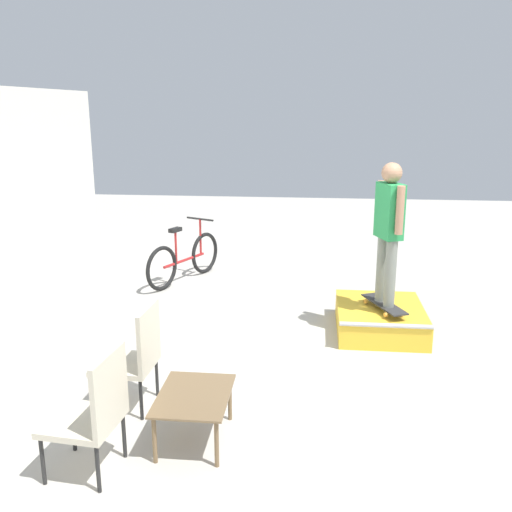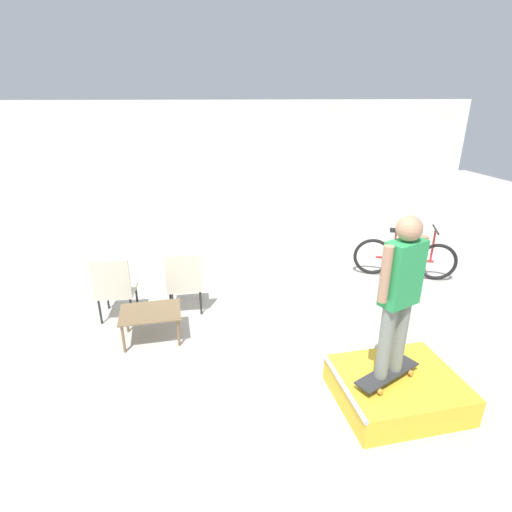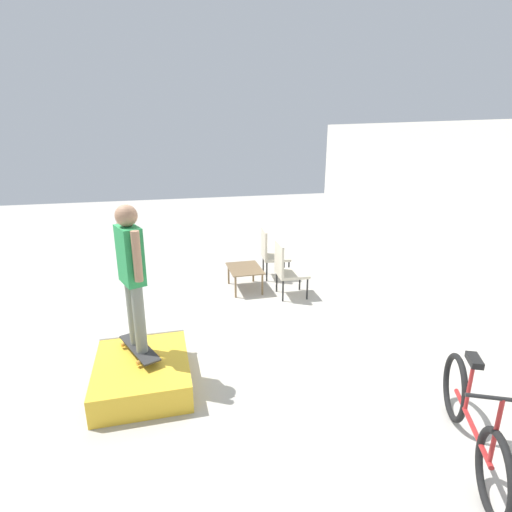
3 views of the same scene
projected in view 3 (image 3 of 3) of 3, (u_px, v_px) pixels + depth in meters
The scene contains 9 objects.
ground_plane at pixel (173, 327), 6.03m from camera, with size 24.00×24.00×0.00m, color #B7B2A8.
house_wall_back at pixel (470, 213), 6.74m from camera, with size 12.00×0.06×3.00m.
skate_ramp_box at pixel (143, 373), 4.61m from camera, with size 1.28×1.05×0.34m.
skateboard_on_ramp at pixel (139, 348), 4.68m from camera, with size 0.81×0.50×0.07m.
person_skater at pixel (131, 267), 4.37m from camera, with size 0.54×0.32×1.68m.
coffee_table at pixel (245, 270), 7.36m from camera, with size 0.79×0.59×0.42m.
patio_chair_left at pixel (271, 252), 7.93m from camera, with size 0.57×0.57×0.98m.
patio_chair_right at pixel (287, 268), 7.01m from camera, with size 0.54×0.54×0.98m.
bicycle at pixel (472, 422), 3.54m from camera, with size 1.64×0.84×0.95m.
Camera 3 is at (5.57, -0.10, 2.84)m, focal length 28.00 mm.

